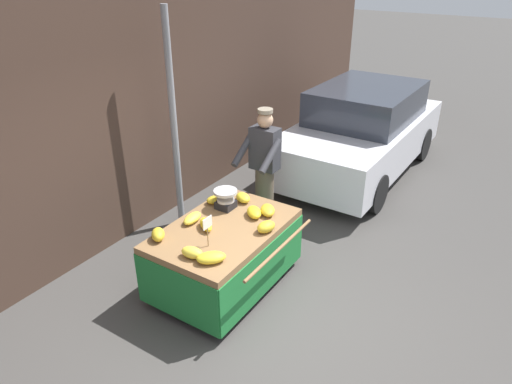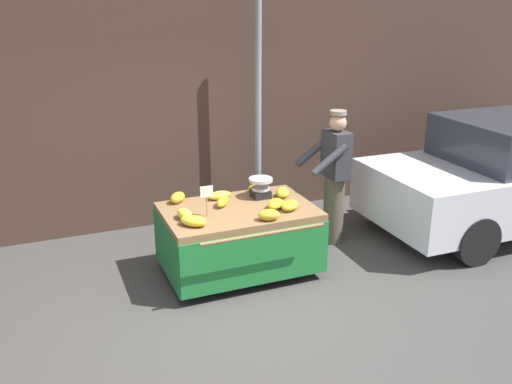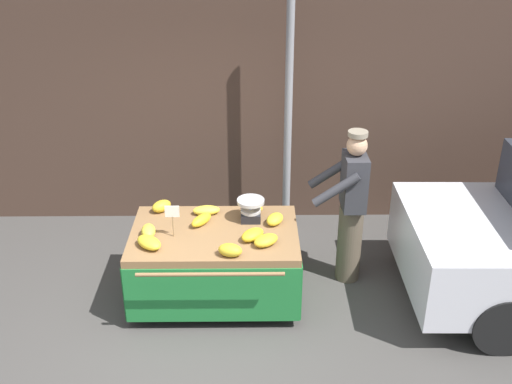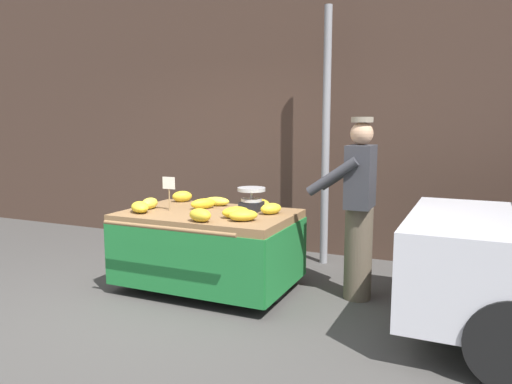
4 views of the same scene
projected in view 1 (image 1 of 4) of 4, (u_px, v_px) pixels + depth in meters
The scene contains 18 objects.
ground_plane at pixel (287, 324), 4.92m from camera, with size 60.00×60.00×0.00m, color #423F3D.
back_wall at pixel (75, 84), 5.30m from camera, with size 16.00×0.24×4.34m, color #473328.
street_pole at pixel (174, 125), 6.11m from camera, with size 0.09×0.09×2.97m, color gray.
banana_cart at pixel (224, 243), 5.26m from camera, with size 1.69×1.30×0.79m.
weighing_scale at pixel (226, 199), 5.50m from camera, with size 0.28×0.28×0.24m.
price_sign at pixel (207, 226), 4.72m from camera, with size 0.14×0.01×0.34m.
banana_bunch_0 at pixel (192, 218), 5.25m from camera, with size 0.14×0.28×0.09m, color yellow.
banana_bunch_1 at pixel (243, 198), 5.67m from camera, with size 0.15×0.23×0.11m, color yellow.
banana_bunch_2 at pixel (206, 225), 5.11m from camera, with size 0.11×0.27×0.11m, color gold.
banana_bunch_3 at pixel (211, 258), 4.55m from camera, with size 0.17×0.29×0.11m, color yellow.
banana_bunch_4 at pixel (192, 253), 4.62m from camera, with size 0.14×0.23×0.11m, color yellow.
banana_bunch_5 at pixel (158, 234), 4.92m from camera, with size 0.14×0.22×0.12m, color gold.
banana_bunch_6 at pixel (268, 210), 5.40m from camera, with size 0.16×0.26×0.10m, color gold.
banana_bunch_7 at pixel (254, 212), 5.35m from camera, with size 0.16×0.26×0.11m, color gold.
banana_bunch_8 at pixel (266, 227), 5.06m from camera, with size 0.15×0.23×0.12m, color gold.
banana_bunch_9 at pixel (215, 200), 5.64m from camera, with size 0.15×0.21×0.10m, color gold.
vendor_person at pixel (264, 169), 6.35m from camera, with size 0.58×0.51×1.71m.
parked_car at pixel (362, 131), 8.07m from camera, with size 3.92×1.78×1.51m.
Camera 1 is at (-3.33, -1.75, 3.49)m, focal length 32.76 mm.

